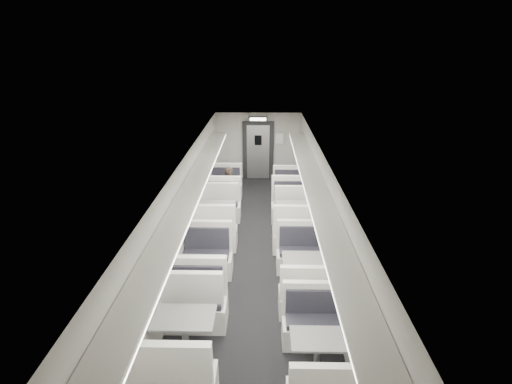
{
  "coord_description": "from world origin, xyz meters",
  "views": [
    {
      "loc": [
        0.19,
        -7.95,
        4.7
      ],
      "look_at": [
        0.01,
        1.64,
        1.09
      ],
      "focal_mm": 28.0,
      "sensor_mm": 36.0,
      "label": 1
    }
  ],
  "objects_px": {
    "booth_left_c": "(201,279)",
    "booth_right_c": "(303,273)",
    "exit_sign": "(258,119)",
    "passenger": "(230,190)",
    "booth_right_a": "(290,198)",
    "booth_left_a": "(224,195)",
    "booth_left_d": "(185,337)",
    "vestibule_door": "(258,151)",
    "booth_right_d": "(317,356)",
    "booth_left_b": "(217,218)",
    "booth_right_b": "(294,219)"
  },
  "relations": [
    {
      "from": "booth_left_c",
      "to": "booth_left_d",
      "type": "relative_size",
      "value": 0.95
    },
    {
      "from": "booth_left_c",
      "to": "vestibule_door",
      "type": "bearing_deg",
      "value": 82.15
    },
    {
      "from": "booth_left_c",
      "to": "booth_right_b",
      "type": "xyz_separation_m",
      "value": [
        2.0,
        2.77,
        0.03
      ]
    },
    {
      "from": "booth_left_c",
      "to": "booth_right_c",
      "type": "xyz_separation_m",
      "value": [
        2.0,
        0.26,
        -0.02
      ]
    },
    {
      "from": "booth_left_c",
      "to": "exit_sign",
      "type": "height_order",
      "value": "exit_sign"
    },
    {
      "from": "passenger",
      "to": "booth_left_c",
      "type": "bearing_deg",
      "value": -115.6
    },
    {
      "from": "booth_left_b",
      "to": "vestibule_door",
      "type": "height_order",
      "value": "vestibule_door"
    },
    {
      "from": "booth_right_b",
      "to": "exit_sign",
      "type": "relative_size",
      "value": 3.75
    },
    {
      "from": "booth_right_a",
      "to": "booth_right_c",
      "type": "xyz_separation_m",
      "value": [
        0.0,
        -4.12,
        0.0
      ]
    },
    {
      "from": "booth_left_d",
      "to": "vestibule_door",
      "type": "height_order",
      "value": "vestibule_door"
    },
    {
      "from": "booth_left_d",
      "to": "vestibule_door",
      "type": "bearing_deg",
      "value": 83.6
    },
    {
      "from": "booth_left_c",
      "to": "booth_right_c",
      "type": "height_order",
      "value": "booth_left_c"
    },
    {
      "from": "booth_right_c",
      "to": "vestibule_door",
      "type": "bearing_deg",
      "value": 98.15
    },
    {
      "from": "booth_right_b",
      "to": "vestibule_door",
      "type": "height_order",
      "value": "vestibule_door"
    },
    {
      "from": "booth_right_b",
      "to": "vestibule_door",
      "type": "relative_size",
      "value": 1.11
    },
    {
      "from": "booth_right_d",
      "to": "booth_left_c",
      "type": "bearing_deg",
      "value": 135.62
    },
    {
      "from": "booth_left_b",
      "to": "booth_right_d",
      "type": "relative_size",
      "value": 1.16
    },
    {
      "from": "booth_left_d",
      "to": "booth_right_d",
      "type": "bearing_deg",
      "value": -8.19
    },
    {
      "from": "booth_left_d",
      "to": "exit_sign",
      "type": "bearing_deg",
      "value": 83.24
    },
    {
      "from": "booth_left_a",
      "to": "exit_sign",
      "type": "distance_m",
      "value": 3.06
    },
    {
      "from": "booth_left_b",
      "to": "booth_right_b",
      "type": "distance_m",
      "value": 2.0
    },
    {
      "from": "passenger",
      "to": "booth_right_d",
      "type": "bearing_deg",
      "value": -96.1
    },
    {
      "from": "booth_left_c",
      "to": "exit_sign",
      "type": "relative_size",
      "value": 3.51
    },
    {
      "from": "booth_left_d",
      "to": "vestibule_door",
      "type": "xyz_separation_m",
      "value": [
        1.0,
        8.92,
        0.63
      ]
    },
    {
      "from": "booth_right_a",
      "to": "booth_left_a",
      "type": "bearing_deg",
      "value": 173.87
    },
    {
      "from": "booth_right_a",
      "to": "booth_right_c",
      "type": "distance_m",
      "value": 4.12
    },
    {
      "from": "booth_right_a",
      "to": "booth_left_b",
      "type": "bearing_deg",
      "value": -142.03
    },
    {
      "from": "booth_right_d",
      "to": "passenger",
      "type": "distance_m",
      "value": 6.33
    },
    {
      "from": "booth_right_a",
      "to": "vestibule_door",
      "type": "distance_m",
      "value": 3.11
    },
    {
      "from": "booth_right_c",
      "to": "vestibule_door",
      "type": "distance_m",
      "value": 7.09
    },
    {
      "from": "booth_left_c",
      "to": "booth_right_c",
      "type": "bearing_deg",
      "value": 7.54
    },
    {
      "from": "booth_right_d",
      "to": "exit_sign",
      "type": "relative_size",
      "value": 3.14
    },
    {
      "from": "booth_right_a",
      "to": "passenger",
      "type": "bearing_deg",
      "value": -171.22
    },
    {
      "from": "booth_left_c",
      "to": "vestibule_door",
      "type": "height_order",
      "value": "vestibule_door"
    },
    {
      "from": "booth_left_b",
      "to": "vestibule_door",
      "type": "relative_size",
      "value": 1.07
    },
    {
      "from": "booth_left_a",
      "to": "booth_left_d",
      "type": "height_order",
      "value": "booth_left_d"
    },
    {
      "from": "booth_left_b",
      "to": "exit_sign",
      "type": "bearing_deg",
      "value": 75.77
    },
    {
      "from": "booth_left_c",
      "to": "booth_right_a",
      "type": "distance_m",
      "value": 4.82
    },
    {
      "from": "exit_sign",
      "to": "booth_right_c",
      "type": "bearing_deg",
      "value": -81.25
    },
    {
      "from": "booth_left_a",
      "to": "booth_right_c",
      "type": "relative_size",
      "value": 0.99
    },
    {
      "from": "booth_left_b",
      "to": "booth_right_d",
      "type": "height_order",
      "value": "booth_left_b"
    },
    {
      "from": "booth_left_c",
      "to": "booth_right_c",
      "type": "relative_size",
      "value": 1.06
    },
    {
      "from": "booth_right_d",
      "to": "vestibule_door",
      "type": "relative_size",
      "value": 0.93
    },
    {
      "from": "booth_left_a",
      "to": "booth_left_c",
      "type": "xyz_separation_m",
      "value": [
        0.0,
        -4.59,
        0.03
      ]
    },
    {
      "from": "booth_left_c",
      "to": "passenger",
      "type": "distance_m",
      "value": 4.13
    },
    {
      "from": "booth_left_a",
      "to": "vestibule_door",
      "type": "xyz_separation_m",
      "value": [
        1.0,
        2.66,
        0.68
      ]
    },
    {
      "from": "booth_right_c",
      "to": "passenger",
      "type": "bearing_deg",
      "value": 114.65
    },
    {
      "from": "booth_right_d",
      "to": "vestibule_door",
      "type": "xyz_separation_m",
      "value": [
        -1.0,
        9.21,
        0.69
      ]
    },
    {
      "from": "booth_right_c",
      "to": "vestibule_door",
      "type": "xyz_separation_m",
      "value": [
        -1.0,
        6.99,
        0.67
      ]
    },
    {
      "from": "booth_right_a",
      "to": "vestibule_door",
      "type": "height_order",
      "value": "vestibule_door"
    }
  ]
}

